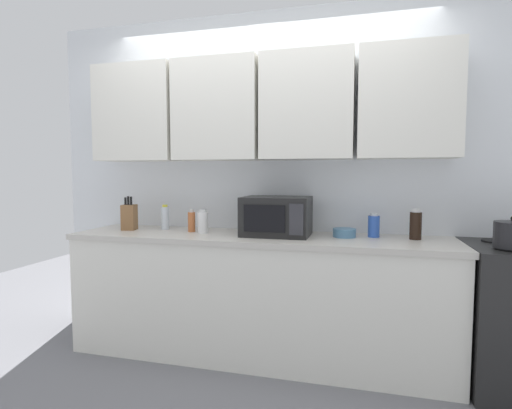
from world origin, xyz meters
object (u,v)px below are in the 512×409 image
at_px(microwave, 277,216).
at_px(bottle_soy_dark, 416,225).
at_px(bottle_white_jar, 203,222).
at_px(bottle_spice_jar, 192,221).
at_px(knife_block, 129,217).
at_px(bottle_blue_cleaner, 374,226).
at_px(bowl_ceramic_small, 344,233).
at_px(bottle_clear_tall, 165,218).

height_order(microwave, bottle_soy_dark, microwave).
height_order(microwave, bottle_white_jar, microwave).
xyz_separation_m(microwave, bottle_spice_jar, (-0.67, 0.01, -0.06)).
distance_m(microwave, knife_block, 1.19).
height_order(bottle_soy_dark, bottle_blue_cleaner, bottle_soy_dark).
bearing_deg(bowl_ceramic_small, microwave, -175.17).
height_order(bottle_spice_jar, bottle_soy_dark, bottle_soy_dark).
xyz_separation_m(bottle_spice_jar, bottle_clear_tall, (-0.26, 0.07, 0.01)).
distance_m(microwave, bottle_soy_dark, 0.95).
xyz_separation_m(bottle_spice_jar, bottle_white_jar, (0.11, -0.05, 0.00)).
relative_size(microwave, bowl_ceramic_small, 3.00).
bearing_deg(bottle_white_jar, bottle_soy_dark, 3.51).
bearing_deg(bottle_soy_dark, bottle_white_jar, -176.49).
bearing_deg(bowl_ceramic_small, bottle_white_jar, -175.85).
distance_m(microwave, bottle_clear_tall, 0.94).
distance_m(bottle_spice_jar, bottle_soy_dark, 1.62).
xyz_separation_m(microwave, bottle_soy_dark, (0.95, 0.06, -0.04)).
bearing_deg(bottle_white_jar, bottle_clear_tall, 162.81).
height_order(knife_block, bottle_soy_dark, knife_block).
relative_size(knife_block, bottle_soy_dark, 1.28).
xyz_separation_m(microwave, bottle_white_jar, (-0.56, -0.03, -0.06)).
xyz_separation_m(bottle_soy_dark, bowl_ceramic_small, (-0.47, -0.02, -0.07)).
relative_size(bottle_spice_jar, bottle_white_jar, 1.00).
bearing_deg(bottle_soy_dark, knife_block, -177.91).
relative_size(bottle_spice_jar, bottle_blue_cleaner, 1.03).
bearing_deg(bottle_white_jar, bottle_blue_cleaner, 5.75).
bearing_deg(bottle_soy_dark, bottle_clear_tall, 179.30).
distance_m(bottle_soy_dark, bowl_ceramic_small, 0.48).
xyz_separation_m(bottle_clear_tall, bowl_ceramic_small, (1.41, -0.04, -0.06)).
xyz_separation_m(knife_block, bottle_soy_dark, (2.14, 0.08, -0.00)).
relative_size(microwave, knife_block, 1.79).
distance_m(bottle_soy_dark, bottle_white_jar, 1.51).
distance_m(microwave, bowl_ceramic_small, 0.50).
height_order(bottle_blue_cleaner, bowl_ceramic_small, bottle_blue_cleaner).
distance_m(knife_block, bowl_ceramic_small, 1.68).
distance_m(knife_block, bottle_blue_cleaner, 1.88).
bearing_deg(bottle_clear_tall, bottle_white_jar, -17.19).
bearing_deg(knife_block, microwave, 0.98).
height_order(knife_block, bottle_white_jar, knife_block).
bearing_deg(bowl_ceramic_small, bottle_spice_jar, -178.50).
relative_size(bottle_white_jar, bottle_blue_cleaner, 1.04).
bearing_deg(bowl_ceramic_small, bottle_clear_tall, 178.37).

